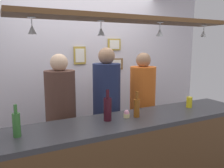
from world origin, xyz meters
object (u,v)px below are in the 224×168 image
(person_right_orange_shirt, at_px, (142,102))
(bottle_wine_dark_red, at_px, (108,108))
(picture_frame_lower_pair, at_px, (114,64))
(picture_frame_crest, at_px, (80,55))
(bottle_beer_green_import, at_px, (16,124))
(bottle_beer_amber_tall, at_px, (137,107))
(drink_can, at_px, (189,102))
(person_left_brown_shirt, at_px, (61,112))
(cupcake, at_px, (127,114))
(person_middle_navy_shirt, at_px, (107,103))
(picture_frame_upper_small, at_px, (114,45))

(person_right_orange_shirt, bearing_deg, bottle_wine_dark_red, -143.03)
(picture_frame_lower_pair, bearing_deg, picture_frame_crest, 180.00)
(bottle_beer_green_import, xyz_separation_m, picture_frame_lower_pair, (1.58, 1.39, 0.30))
(bottle_beer_amber_tall, xyz_separation_m, drink_can, (0.74, 0.03, -0.04))
(person_left_brown_shirt, distance_m, picture_frame_crest, 1.08)
(person_left_brown_shirt, xyz_separation_m, bottle_beer_amber_tall, (0.60, -0.65, 0.14))
(person_right_orange_shirt, height_order, bottle_beer_green_import, person_right_orange_shirt)
(cupcake, xyz_separation_m, picture_frame_crest, (-0.00, 1.37, 0.52))
(person_middle_navy_shirt, distance_m, picture_frame_crest, 0.93)
(person_right_orange_shirt, bearing_deg, person_left_brown_shirt, 180.00)
(person_left_brown_shirt, height_order, person_right_orange_shirt, person_left_brown_shirt)
(bottle_beer_amber_tall, distance_m, bottle_beer_green_import, 1.11)
(person_left_brown_shirt, bearing_deg, cupcake, -51.37)
(bottle_beer_green_import, bearing_deg, bottle_beer_amber_tall, 0.27)
(person_left_brown_shirt, height_order, person_middle_navy_shirt, person_middle_navy_shirt)
(picture_frame_lower_pair, bearing_deg, cupcake, -112.72)
(person_right_orange_shirt, bearing_deg, picture_frame_upper_small, 93.41)
(bottle_beer_green_import, xyz_separation_m, drink_can, (1.85, 0.04, -0.04))
(person_right_orange_shirt, bearing_deg, bottle_beer_green_import, -158.12)
(person_middle_navy_shirt, relative_size, bottle_beer_amber_tall, 6.62)
(drink_can, relative_size, picture_frame_upper_small, 0.55)
(person_middle_navy_shirt, bearing_deg, picture_frame_lower_pair, 56.48)
(person_right_orange_shirt, xyz_separation_m, picture_frame_lower_pair, (-0.04, 0.74, 0.45))
(person_left_brown_shirt, xyz_separation_m, picture_frame_lower_pair, (1.07, 0.74, 0.45))
(picture_frame_lower_pair, bearing_deg, bottle_beer_green_import, -138.56)
(person_right_orange_shirt, distance_m, bottle_wine_dark_red, 1.04)
(picture_frame_upper_small, bearing_deg, picture_frame_crest, 180.00)
(person_middle_navy_shirt, xyz_separation_m, drink_can, (0.76, -0.61, 0.06))
(person_left_brown_shirt, height_order, picture_frame_upper_small, picture_frame_upper_small)
(person_right_orange_shirt, xyz_separation_m, bottle_beer_amber_tall, (-0.51, -0.65, 0.15))
(picture_frame_crest, bearing_deg, cupcake, -89.90)
(person_middle_navy_shirt, bearing_deg, bottle_beer_amber_tall, -88.02)
(bottle_beer_amber_tall, bearing_deg, person_right_orange_shirt, 51.60)
(picture_frame_crest, bearing_deg, bottle_wine_dark_red, -98.49)
(person_right_orange_shirt, relative_size, bottle_beer_green_import, 6.36)
(person_middle_navy_shirt, relative_size, person_right_orange_shirt, 1.04)
(person_middle_navy_shirt, relative_size, picture_frame_upper_small, 7.83)
(picture_frame_crest, bearing_deg, drink_can, -58.25)
(drink_can, bearing_deg, cupcake, -179.54)
(bottle_wine_dark_red, relative_size, cupcake, 3.85)
(bottle_beer_green_import, distance_m, picture_frame_lower_pair, 2.13)
(drink_can, height_order, picture_frame_crest, picture_frame_crest)
(cupcake, bearing_deg, person_right_orange_shirt, 45.39)
(person_left_brown_shirt, relative_size, bottle_beer_amber_tall, 6.38)
(person_middle_navy_shirt, xyz_separation_m, bottle_beer_amber_tall, (0.02, -0.65, 0.10))
(person_right_orange_shirt, relative_size, bottle_wine_dark_red, 5.51)
(picture_frame_lower_pair, xyz_separation_m, picture_frame_crest, (-0.57, 0.00, 0.15))
(person_right_orange_shirt, relative_size, cupcake, 21.20)
(bottle_wine_dark_red, relative_size, picture_frame_lower_pair, 1.00)
(drink_can, bearing_deg, bottle_beer_amber_tall, -177.58)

